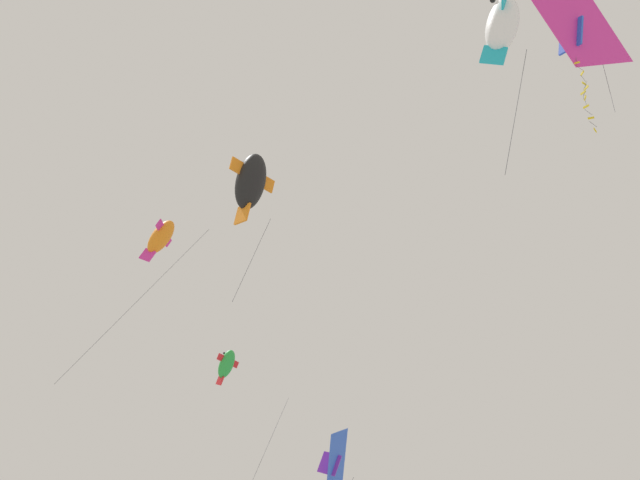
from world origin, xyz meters
name	(u,v)px	position (x,y,z in m)	size (l,w,h in m)	color
kite_fish_near_right	(251,182)	(-7.32, 2.63, 22.28)	(1.88, 1.58, 6.59)	black
kite_fish_mid_left	(161,237)	(-5.01, 9.89, 24.86)	(4.31, 3.65, 9.25)	orange
kite_fish_far_centre	(227,364)	(-0.86, 9.79, 20.69)	(4.13, 2.96, 8.14)	green
kite_delta_highest	(576,26)	(-6.08, -9.07, 22.66)	(3.54, 1.53, 5.31)	#DB2D93
kite_fish_near_left	(502,25)	(-9.89, -8.46, 19.60)	(1.81, 1.61, 6.70)	white
kite_delta_low_drifter	(335,460)	(2.92, 7.16, 17.09)	(2.98, 2.25, 4.71)	blue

